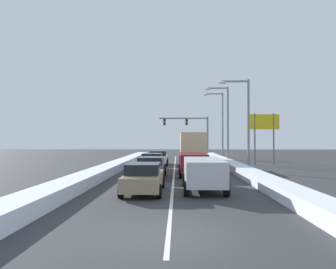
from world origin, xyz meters
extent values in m
plane|color=#333335|center=(0.00, 15.56, 0.00)|extent=(120.00, 120.00, 0.00)
cube|color=silver|center=(0.00, 19.45, 0.00)|extent=(0.14, 42.78, 0.01)
cube|color=silver|center=(5.30, 19.45, 0.31)|extent=(1.33, 42.78, 0.62)
cube|color=silver|center=(-5.30, 19.45, 0.33)|extent=(1.52, 42.78, 0.66)
cube|color=#B7BABF|center=(1.65, 7.71, 1.04)|extent=(1.95, 4.90, 1.25)
cube|color=black|center=(1.65, 5.30, 1.32)|extent=(1.56, 0.06, 0.55)
cube|color=red|center=(0.87, 5.31, 0.94)|extent=(0.20, 0.08, 0.28)
cube|color=red|center=(2.43, 5.31, 0.94)|extent=(0.20, 0.08, 0.28)
cylinder|color=black|center=(0.69, 9.41, 0.37)|extent=(0.25, 0.74, 0.74)
cylinder|color=black|center=(2.60, 9.41, 0.37)|extent=(0.25, 0.74, 0.74)
cylinder|color=black|center=(0.69, 6.01, 0.37)|extent=(0.25, 0.74, 0.74)
cylinder|color=black|center=(2.60, 6.01, 0.37)|extent=(0.25, 0.74, 0.74)
cube|color=maroon|center=(1.45, 14.57, 1.04)|extent=(1.95, 4.90, 1.25)
cube|color=black|center=(1.45, 12.16, 1.32)|extent=(1.56, 0.06, 0.55)
cube|color=red|center=(0.67, 12.17, 0.94)|extent=(0.20, 0.08, 0.28)
cube|color=red|center=(2.23, 12.17, 0.94)|extent=(0.20, 0.08, 0.28)
cylinder|color=black|center=(0.50, 16.27, 0.37)|extent=(0.25, 0.74, 0.74)
cylinder|color=black|center=(2.41, 16.27, 0.37)|extent=(0.25, 0.74, 0.74)
cylinder|color=black|center=(0.50, 12.87, 0.37)|extent=(0.25, 0.74, 0.74)
cylinder|color=black|center=(2.41, 12.87, 0.37)|extent=(0.25, 0.74, 0.74)
cube|color=slate|center=(1.75, 24.73, 1.56)|extent=(2.35, 2.20, 2.00)
cube|color=#D1C18C|center=(1.75, 21.13, 2.06)|extent=(2.35, 5.00, 2.60)
cylinder|color=black|center=(0.62, 25.03, 0.46)|extent=(0.28, 0.92, 0.92)
cylinder|color=black|center=(2.87, 25.03, 0.46)|extent=(0.28, 0.92, 0.92)
cylinder|color=black|center=(0.62, 19.63, 0.46)|extent=(0.28, 0.92, 0.92)
cylinder|color=black|center=(2.87, 19.63, 0.46)|extent=(0.28, 0.92, 0.92)
cube|color=black|center=(1.93, 29.94, 1.04)|extent=(1.95, 4.90, 1.25)
cube|color=black|center=(1.93, 27.53, 1.32)|extent=(1.56, 0.06, 0.55)
cube|color=red|center=(1.15, 27.54, 0.94)|extent=(0.20, 0.08, 0.28)
cube|color=red|center=(2.71, 27.54, 0.94)|extent=(0.20, 0.08, 0.28)
cylinder|color=black|center=(0.97, 31.64, 0.37)|extent=(0.25, 0.74, 0.74)
cylinder|color=black|center=(2.88, 31.64, 0.37)|extent=(0.25, 0.74, 0.74)
cylinder|color=black|center=(0.97, 28.24, 0.37)|extent=(0.25, 0.74, 0.74)
cylinder|color=black|center=(2.88, 28.24, 0.37)|extent=(0.25, 0.74, 0.74)
cube|color=#937F60|center=(-1.47, 7.00, 0.63)|extent=(1.82, 4.50, 0.70)
cube|color=black|center=(-1.47, 6.85, 1.23)|extent=(1.64, 2.20, 0.55)
cube|color=red|center=(-2.16, 4.80, 0.75)|extent=(0.24, 0.08, 0.14)
cube|color=red|center=(-0.78, 4.80, 0.75)|extent=(0.24, 0.08, 0.14)
cylinder|color=black|center=(-2.36, 8.55, 0.33)|extent=(0.22, 0.66, 0.66)
cylinder|color=black|center=(-0.58, 8.55, 0.33)|extent=(0.22, 0.66, 0.66)
cylinder|color=black|center=(-2.36, 5.45, 0.33)|extent=(0.22, 0.66, 0.66)
cylinder|color=black|center=(-0.58, 5.45, 0.33)|extent=(0.22, 0.66, 0.66)
cube|color=#38383D|center=(-1.56, 12.69, 0.63)|extent=(1.82, 4.50, 0.70)
cube|color=black|center=(-1.56, 12.54, 1.23)|extent=(1.64, 2.20, 0.55)
cube|color=red|center=(-2.26, 10.49, 0.75)|extent=(0.24, 0.08, 0.14)
cube|color=red|center=(-0.87, 10.49, 0.75)|extent=(0.24, 0.08, 0.14)
cylinder|color=black|center=(-2.45, 14.24, 0.33)|extent=(0.22, 0.66, 0.66)
cylinder|color=black|center=(-0.67, 14.24, 0.33)|extent=(0.22, 0.66, 0.66)
cylinder|color=black|center=(-2.45, 11.14, 0.33)|extent=(0.22, 0.66, 0.66)
cylinder|color=black|center=(-0.67, 11.14, 0.33)|extent=(0.22, 0.66, 0.66)
cube|color=navy|center=(-1.92, 18.19, 0.63)|extent=(1.82, 4.50, 0.70)
cube|color=black|center=(-1.92, 18.04, 1.23)|extent=(1.64, 2.20, 0.55)
cube|color=red|center=(-2.61, 15.99, 0.75)|extent=(0.24, 0.08, 0.14)
cube|color=red|center=(-1.23, 15.99, 0.75)|extent=(0.24, 0.08, 0.14)
cylinder|color=black|center=(-2.81, 19.74, 0.33)|extent=(0.22, 0.66, 0.66)
cylinder|color=black|center=(-1.03, 19.74, 0.33)|extent=(0.22, 0.66, 0.66)
cylinder|color=black|center=(-2.81, 16.64, 0.33)|extent=(0.22, 0.66, 0.66)
cylinder|color=black|center=(-1.03, 16.64, 0.33)|extent=(0.22, 0.66, 0.66)
cube|color=silver|center=(-1.74, 24.22, 0.63)|extent=(1.82, 4.50, 0.70)
cube|color=black|center=(-1.74, 24.07, 1.23)|extent=(1.64, 2.20, 0.55)
cube|color=red|center=(-2.43, 22.02, 0.75)|extent=(0.24, 0.08, 0.14)
cube|color=red|center=(-1.05, 22.02, 0.75)|extent=(0.24, 0.08, 0.14)
cylinder|color=black|center=(-2.63, 25.77, 0.33)|extent=(0.22, 0.66, 0.66)
cylinder|color=black|center=(-0.85, 25.77, 0.33)|extent=(0.22, 0.66, 0.66)
cylinder|color=black|center=(-2.63, 22.67, 0.33)|extent=(0.22, 0.66, 0.66)
cylinder|color=black|center=(-0.85, 22.67, 0.33)|extent=(0.22, 0.66, 0.66)
cylinder|color=slate|center=(4.90, 38.89, 3.10)|extent=(0.28, 0.28, 6.20)
cube|color=slate|center=(1.20, 38.89, 5.95)|extent=(7.40, 0.20, 0.20)
cube|color=black|center=(1.70, 38.89, 5.38)|extent=(0.34, 0.34, 0.95)
sphere|color=#4C0A0A|center=(1.70, 38.71, 5.66)|extent=(0.22, 0.22, 0.22)
sphere|color=#F2AD14|center=(1.70, 38.71, 5.38)|extent=(0.22, 0.22, 0.22)
sphere|color=#0C3819|center=(1.70, 38.71, 5.09)|extent=(0.22, 0.22, 0.22)
cube|color=black|center=(-1.70, 38.89, 5.38)|extent=(0.34, 0.34, 0.95)
sphere|color=#4C0A0A|center=(-1.70, 38.71, 5.66)|extent=(0.22, 0.22, 0.22)
sphere|color=#F2AD14|center=(-1.70, 38.71, 5.38)|extent=(0.22, 0.22, 0.22)
sphere|color=#0C3819|center=(-1.70, 38.71, 5.09)|extent=(0.22, 0.22, 0.22)
cylinder|color=gray|center=(6.26, 17.50, 3.89)|extent=(0.22, 0.22, 7.79)
cube|color=gray|center=(5.16, 17.50, 7.64)|extent=(2.20, 0.14, 0.14)
ellipsoid|color=#EAE5C6|center=(4.06, 17.50, 7.54)|extent=(0.70, 0.36, 0.24)
cylinder|color=gray|center=(5.79, 25.28, 4.25)|extent=(0.22, 0.22, 8.49)
cube|color=gray|center=(4.69, 25.28, 8.34)|extent=(2.20, 0.14, 0.14)
ellipsoid|color=#EAE5C6|center=(3.59, 25.28, 8.24)|extent=(0.70, 0.36, 0.24)
cylinder|color=gray|center=(6.35, 33.06, 4.50)|extent=(0.22, 0.22, 9.00)
cube|color=gray|center=(5.25, 33.06, 8.85)|extent=(2.20, 0.14, 0.14)
ellipsoid|color=#EAE5C6|center=(4.15, 33.06, 8.75)|extent=(0.70, 0.36, 0.24)
cylinder|color=#59595B|center=(8.53, 24.55, 2.75)|extent=(0.16, 0.16, 5.50)
cylinder|color=#59595B|center=(10.53, 24.55, 2.75)|extent=(0.16, 0.16, 5.50)
cube|color=yellow|center=(9.53, 24.55, 4.60)|extent=(3.20, 0.12, 1.60)
camera|label=1|loc=(0.25, -9.00, 2.73)|focal=33.39mm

